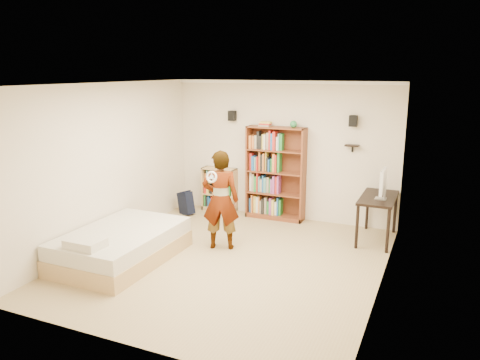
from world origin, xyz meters
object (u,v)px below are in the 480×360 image
Objects in this scene: tall_bookshelf at (276,173)px; low_bookshelf at (219,189)px; daybed at (121,241)px; computer_desk at (377,218)px; person at (221,200)px.

tall_bookshelf is 2.02× the size of low_bookshelf.
daybed is at bearing -116.48° from tall_bookshelf.
tall_bookshelf is at bearing 167.32° from computer_desk.
low_bookshelf is at bearing 171.52° from computer_desk.
computer_desk is at bearing -8.48° from low_bookshelf.
computer_desk is 2.75m from person.
low_bookshelf is at bearing -82.12° from person.
low_bookshelf is at bearing 178.51° from tall_bookshelf.
daybed is (-1.47, -2.96, -0.61)m from tall_bookshelf.
person reaches higher than low_bookshelf.
low_bookshelf is 3.00m from daybed.
computer_desk is 0.70× the size of person.
tall_bookshelf is 1.11× the size of person.
person is at bearing -148.62° from computer_desk.
low_bookshelf is 0.55× the size of person.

